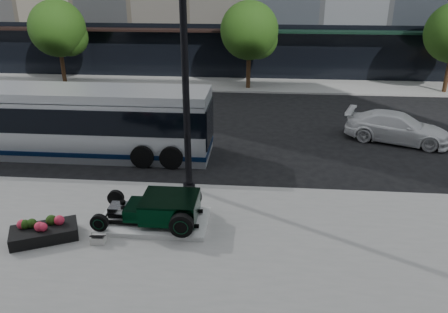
# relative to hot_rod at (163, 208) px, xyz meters

# --- Properties ---
(ground) EXTENTS (120.00, 120.00, 0.00)m
(ground) POSITION_rel_hot_rod_xyz_m (0.99, 4.85, -0.70)
(ground) COLOR black
(ground) RESTS_ON ground
(sidewalk_far) EXTENTS (70.00, 4.00, 0.12)m
(sidewalk_far) POSITION_rel_hot_rod_xyz_m (0.99, 18.85, -0.64)
(sidewalk_far) COLOR gray
(sidewalk_far) RESTS_ON ground
(street_trees) EXTENTS (29.80, 3.80, 5.70)m
(street_trees) POSITION_rel_hot_rod_xyz_m (2.14, 17.93, 3.07)
(street_trees) COLOR black
(street_trees) RESTS_ON sidewalk_far
(display_plinth) EXTENTS (3.40, 1.80, 0.15)m
(display_plinth) POSITION_rel_hot_rod_xyz_m (-0.33, -0.00, -0.50)
(display_plinth) COLOR silver
(display_plinth) RESTS_ON sidewalk_near
(hot_rod) EXTENTS (3.22, 2.00, 0.81)m
(hot_rod) POSITION_rel_hot_rod_xyz_m (0.00, 0.00, 0.00)
(hot_rod) COLOR black
(hot_rod) RESTS_ON display_plinth
(info_plaque) EXTENTS (0.41, 0.32, 0.31)m
(info_plaque) POSITION_rel_hot_rod_xyz_m (-1.70, -1.19, -0.45)
(info_plaque) COLOR silver
(info_plaque) RESTS_ON sidewalk_near
(lamppost) EXTENTS (0.43, 0.43, 7.89)m
(lamppost) POSITION_rel_hot_rod_xyz_m (0.39, 2.47, 3.07)
(lamppost) COLOR black
(lamppost) RESTS_ON sidewalk_near
(flower_planter) EXTENTS (2.10, 1.64, 0.61)m
(flower_planter) POSITION_rel_hot_rod_xyz_m (-3.36, -1.13, -0.35)
(flower_planter) COLOR black
(flower_planter) RESTS_ON sidewalk_near
(transit_bus) EXTENTS (12.12, 2.88, 2.92)m
(transit_bus) POSITION_rel_hot_rod_xyz_m (-5.23, 5.74, 0.79)
(transit_bus) COLOR silver
(transit_bus) RESTS_ON ground
(white_sedan) EXTENTS (5.11, 3.42, 1.37)m
(white_sedan) POSITION_rel_hot_rod_xyz_m (9.35, 8.48, -0.01)
(white_sedan) COLOR white
(white_sedan) RESTS_ON ground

